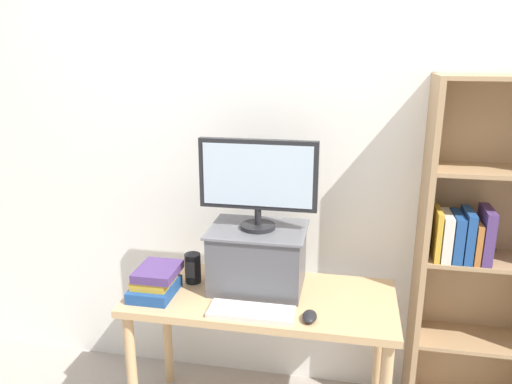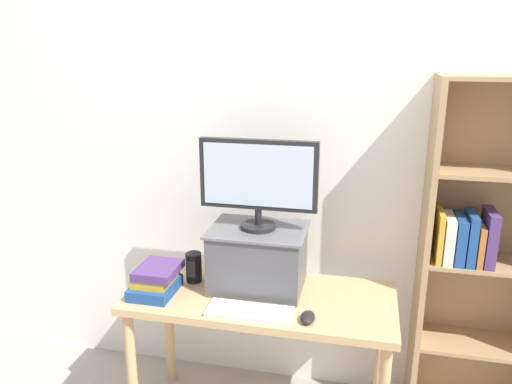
% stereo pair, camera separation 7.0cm
% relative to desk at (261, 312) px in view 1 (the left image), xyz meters
% --- Properties ---
extents(back_wall, '(7.00, 0.08, 2.60)m').
position_rel_desk_xyz_m(back_wall, '(0.00, 0.45, 0.66)').
color(back_wall, silver).
rests_on(back_wall, ground_plane).
extents(desk, '(1.27, 0.57, 0.74)m').
position_rel_desk_xyz_m(desk, '(0.00, 0.00, 0.00)').
color(desk, tan).
rests_on(desk, ground_plane).
extents(bookshelf_unit, '(0.61, 0.28, 1.76)m').
position_rel_desk_xyz_m(bookshelf_unit, '(1.03, 0.29, 0.26)').
color(bookshelf_unit, tan).
rests_on(bookshelf_unit, ground_plane).
extents(riser_box, '(0.46, 0.35, 0.31)m').
position_rel_desk_xyz_m(riser_box, '(-0.03, 0.08, 0.26)').
color(riser_box, '#515156').
rests_on(riser_box, desk).
extents(computer_monitor, '(0.56, 0.17, 0.43)m').
position_rel_desk_xyz_m(computer_monitor, '(-0.03, 0.08, 0.65)').
color(computer_monitor, black).
rests_on(computer_monitor, riser_box).
extents(keyboard, '(0.38, 0.14, 0.02)m').
position_rel_desk_xyz_m(keyboard, '(-0.01, -0.19, 0.11)').
color(keyboard, silver).
rests_on(keyboard, desk).
extents(computer_mouse, '(0.06, 0.10, 0.04)m').
position_rel_desk_xyz_m(computer_mouse, '(0.25, -0.19, 0.12)').
color(computer_mouse, black).
rests_on(computer_mouse, desk).
extents(book_stack, '(0.21, 0.25, 0.14)m').
position_rel_desk_xyz_m(book_stack, '(-0.50, -0.09, 0.16)').
color(book_stack, navy).
rests_on(book_stack, desk).
extents(desk_speaker, '(0.08, 0.08, 0.15)m').
position_rel_desk_xyz_m(desk_speaker, '(-0.36, 0.07, 0.17)').
color(desk_speaker, black).
rests_on(desk_speaker, desk).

